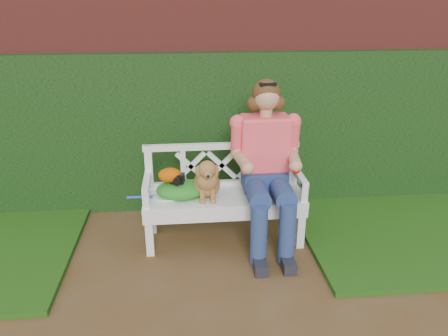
{
  "coord_description": "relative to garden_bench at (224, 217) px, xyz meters",
  "views": [
    {
      "loc": [
        -0.05,
        -2.83,
        2.22
      ],
      "look_at": [
        0.31,
        0.89,
        0.75
      ],
      "focal_mm": 35.0,
      "sensor_mm": 36.0,
      "label": 1
    }
  ],
  "objects": [
    {
      "name": "brick_wall",
      "position": [
        -0.31,
        1.01,
        0.86
      ],
      "size": [
        10.0,
        0.3,
        2.2
      ],
      "primitive_type": "cube",
      "color": "maroon",
      "rests_on": "ground"
    },
    {
      "name": "ground",
      "position": [
        -0.31,
        -0.89,
        -0.24
      ],
      "size": [
        60.0,
        60.0,
        0.0
      ],
      "primitive_type": "plane",
      "color": "#523417"
    },
    {
      "name": "camera_item",
      "position": [
        -0.43,
        -0.03,
        0.44
      ],
      "size": [
        0.14,
        0.11,
        0.08
      ],
      "primitive_type": "cube",
      "rotation": [
        0.0,
        0.0,
        -0.18
      ],
      "color": "black",
      "rests_on": "green_bag"
    },
    {
      "name": "baseball_glove",
      "position": [
        -0.5,
        -0.01,
        0.46
      ],
      "size": [
        0.26,
        0.23,
        0.13
      ],
      "primitive_type": "ellipsoid",
      "rotation": [
        0.0,
        0.0,
        0.43
      ],
      "color": "#BB4802",
      "rests_on": "green_bag"
    },
    {
      "name": "grass_right",
      "position": [
        2.09,
        0.01,
        -0.21
      ],
      "size": [
        2.6,
        2.0,
        0.05
      ],
      "primitive_type": "cube",
      "color": "#193A0B",
      "rests_on": "ground"
    },
    {
      "name": "tennis_racket",
      "position": [
        -0.55,
        -0.01,
        0.25
      ],
      "size": [
        0.59,
        0.41,
        0.03
      ],
      "primitive_type": null,
      "rotation": [
        0.0,
        0.0,
        0.37
      ],
      "color": "white",
      "rests_on": "garden_bench"
    },
    {
      "name": "dog",
      "position": [
        -0.16,
        -0.04,
        0.44
      ],
      "size": [
        0.33,
        0.4,
        0.4
      ],
      "primitive_type": null,
      "rotation": [
        0.0,
        0.0,
        -0.17
      ],
      "color": "#9F6822",
      "rests_on": "garden_bench"
    },
    {
      "name": "ivy_hedge",
      "position": [
        -0.31,
        0.79,
        0.61
      ],
      "size": [
        10.0,
        0.18,
        1.7
      ],
      "primitive_type": "cube",
      "color": "#29531D",
      "rests_on": "ground"
    },
    {
      "name": "garden_bench",
      "position": [
        0.0,
        0.0,
        0.0
      ],
      "size": [
        1.63,
        0.76,
        0.48
      ],
      "primitive_type": null,
      "rotation": [
        0.0,
        0.0,
        0.11
      ],
      "color": "white",
      "rests_on": "ground"
    },
    {
      "name": "green_bag",
      "position": [
        -0.4,
        -0.01,
        0.32
      ],
      "size": [
        0.56,
        0.5,
        0.16
      ],
      "primitive_type": null,
      "rotation": [
        0.0,
        0.0,
        -0.4
      ],
      "color": "#2E7C3E",
      "rests_on": "garden_bench"
    },
    {
      "name": "seated_woman",
      "position": [
        0.38,
        -0.02,
        0.56
      ],
      "size": [
        0.9,
        1.05,
        1.6
      ],
      "primitive_type": null,
      "rotation": [
        0.0,
        0.0,
        -0.27
      ],
      "color": "#DC4C59",
      "rests_on": "ground"
    }
  ]
}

